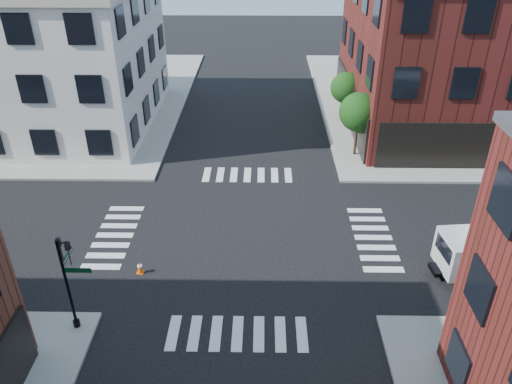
{
  "coord_description": "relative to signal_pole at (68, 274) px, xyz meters",
  "views": [
    {
      "loc": [
        1.01,
        -22.02,
        15.71
      ],
      "look_at": [
        0.66,
        0.51,
        2.5
      ],
      "focal_mm": 35.0,
      "sensor_mm": 36.0,
      "label": 1
    }
  ],
  "objects": [
    {
      "name": "tree_near",
      "position": [
        14.28,
        16.65,
        0.3
      ],
      "size": [
        2.69,
        2.69,
        4.49
      ],
      "color": "black",
      "rests_on": "ground"
    },
    {
      "name": "building_nw",
      "position": [
        -12.28,
        22.68,
        2.64
      ],
      "size": [
        22.0,
        16.0,
        11.0
      ],
      "primitive_type": "cube",
      "color": "silver",
      "rests_on": "ground"
    },
    {
      "name": "traffic_cone",
      "position": [
        1.8,
        3.58,
        -2.56
      ],
      "size": [
        0.39,
        0.39,
        0.62
      ],
      "rotation": [
        0.0,
        0.0,
        -0.19
      ],
      "color": "#F15D0A",
      "rests_on": "ground"
    },
    {
      "name": "tree_far",
      "position": [
        14.28,
        22.65,
        0.02
      ],
      "size": [
        2.43,
        2.43,
        4.07
      ],
      "color": "black",
      "rests_on": "ground"
    },
    {
      "name": "sidewalk_nw",
      "position": [
        -14.28,
        27.68,
        -2.78
      ],
      "size": [
        30.0,
        30.0,
        0.15
      ],
      "primitive_type": "cube",
      "color": "gray",
      "rests_on": "ground"
    },
    {
      "name": "signal_pole",
      "position": [
        0.0,
        0.0,
        0.0
      ],
      "size": [
        1.29,
        1.24,
        4.6
      ],
      "color": "black",
      "rests_on": "ground"
    },
    {
      "name": "sidewalk_ne",
      "position": [
        27.72,
        27.68,
        -2.78
      ],
      "size": [
        30.0,
        30.0,
        0.15
      ],
      "primitive_type": "cube",
      "color": "gray",
      "rests_on": "ground"
    },
    {
      "name": "ground",
      "position": [
        6.72,
        6.68,
        -2.86
      ],
      "size": [
        120.0,
        120.0,
        0.0
      ],
      "primitive_type": "plane",
      "color": "black",
      "rests_on": "ground"
    }
  ]
}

